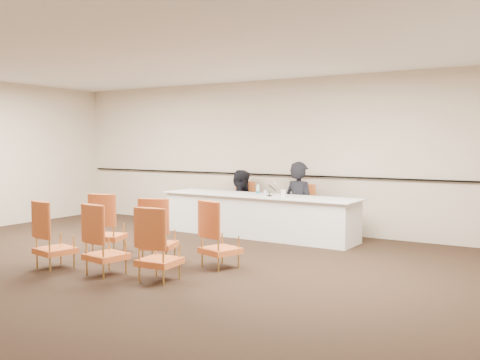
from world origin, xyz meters
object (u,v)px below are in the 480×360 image
(coffee_cup, at_px, (283,194))
(aud_chair_front_left, at_px, (108,223))
(aud_chair_front_right, at_px, (220,234))
(drinking_glass, at_px, (265,193))
(aud_chair_back_left, at_px, (55,234))
(aud_chair_back_mid, at_px, (106,239))
(panelist_second_chair, at_px, (240,205))
(microphone, at_px, (270,189))
(panelist_second, at_px, (240,211))
(water_bottle, at_px, (258,190))
(panel_table, at_px, (258,216))
(aud_chair_front_mid, at_px, (159,230))
(panelist_main, at_px, (299,210))
(aud_chair_back_right, at_px, (159,244))
(panelist_main_chair, at_px, (299,210))

(coffee_cup, xyz_separation_m, aud_chair_front_left, (-1.94, -2.30, -0.37))
(aud_chair_front_left, distance_m, aud_chair_front_right, 2.11)
(drinking_glass, distance_m, aud_chair_back_left, 3.88)
(aud_chair_front_right, height_order, aud_chair_back_mid, same)
(panelist_second_chair, xyz_separation_m, microphone, (1.06, -0.69, 0.42))
(panelist_second, relative_size, water_bottle, 8.18)
(panelist_second, xyz_separation_m, microphone, (1.06, -0.69, 0.54))
(panel_table, distance_m, water_bottle, 0.49)
(drinking_glass, height_order, aud_chair_front_left, aud_chair_front_left)
(aud_chair_front_mid, height_order, aud_chair_front_right, same)
(panelist_second, bearing_deg, aud_chair_front_mid, 86.56)
(panel_table, height_order, aud_chair_back_left, aud_chair_back_left)
(water_bottle, relative_size, coffee_cup, 1.47)
(panelist_second, height_order, water_bottle, panelist_second)
(panelist_second_chair, xyz_separation_m, aud_chair_front_right, (1.54, -3.06, 0.00))
(panelist_main, distance_m, drinking_glass, 0.80)
(panel_table, distance_m, drinking_glass, 0.48)
(panelist_main, relative_size, microphone, 7.41)
(panelist_second_chair, bearing_deg, panelist_main, -0.00)
(panelist_second_chair, bearing_deg, aud_chair_back_right, -70.77)
(aud_chair_back_left, bearing_deg, drinking_glass, 80.53)
(panelist_main_chair, distance_m, aud_chair_back_right, 4.00)
(panelist_main, xyz_separation_m, aud_chair_back_right, (-0.07, -4.00, -0.00))
(panelist_main_chair, xyz_separation_m, microphone, (-0.29, -0.65, 0.42))
(panel_table, distance_m, panelist_main_chair, 0.81)
(aud_chair_front_left, height_order, aud_chair_front_mid, same)
(microphone, height_order, aud_chair_front_right, microphone)
(coffee_cup, xyz_separation_m, aud_chair_back_right, (-0.10, -3.25, -0.37))
(panelist_main_chair, relative_size, aud_chair_front_mid, 1.00)
(panel_table, bearing_deg, aud_chair_front_mid, -92.50)
(panelist_second_chair, height_order, drinking_glass, panelist_second_chair)
(aud_chair_front_left, bearing_deg, aud_chair_back_mid, -63.98)
(panelist_main, height_order, aud_chair_front_mid, panelist_main)
(panelist_main, relative_size, coffee_cup, 13.16)
(drinking_glass, relative_size, aud_chair_front_right, 0.11)
(drinking_glass, xyz_separation_m, aud_chair_back_left, (-1.35, -3.62, -0.35))
(panelist_second, xyz_separation_m, aud_chair_front_mid, (0.56, -3.20, 0.11))
(aud_chair_back_mid, bearing_deg, aud_chair_back_left, -165.89)
(panelist_second_chair, bearing_deg, aud_chair_front_right, -61.51)
(aud_chair_back_mid, bearing_deg, water_bottle, 92.59)
(panel_table, xyz_separation_m, microphone, (0.30, -0.10, 0.51))
(panelist_second, height_order, aud_chair_back_right, panelist_second)
(aud_chair_front_right, bearing_deg, aud_chair_back_mid, -116.77)
(panelist_main, height_order, aud_chair_back_left, panelist_main)
(aud_chair_front_mid, bearing_deg, aud_chair_back_mid, -114.47)
(microphone, height_order, aud_chair_front_left, microphone)
(aud_chair_back_mid, bearing_deg, aud_chair_back_right, 15.95)
(drinking_glass, bearing_deg, aud_chair_front_left, -121.43)
(panelist_main_chair, height_order, microphone, microphone)
(coffee_cup, height_order, aud_chair_front_left, aud_chair_front_left)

